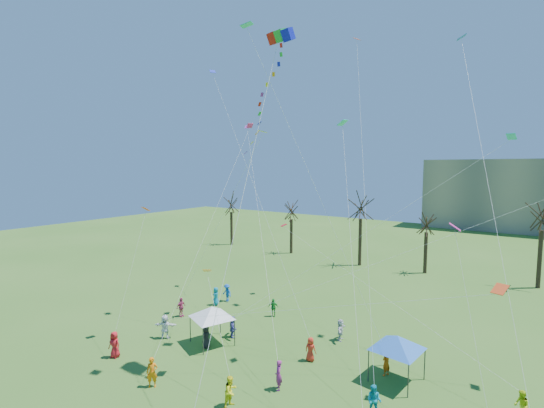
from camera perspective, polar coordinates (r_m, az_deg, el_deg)
The scene contains 6 objects.
bare_tree_row at distance 50.15m, azimuth 26.25°, elevation -2.52°, with size 70.02×7.49×10.14m.
big_box_kite at distance 23.64m, azimuth -0.68°, elevation 15.19°, with size 1.90×5.24×20.84m.
canopy_tent_white at distance 29.76m, azimuth -9.04°, elevation -15.80°, with size 3.55×3.55×2.88m.
canopy_tent_blue at distance 26.03m, azimuth 18.35°, elevation -19.18°, with size 3.83×3.83×2.90m.
festival_crowd at distance 27.34m, azimuth -0.47°, elevation -21.36°, with size 27.08×14.83×1.86m.
small_kites_aloft at distance 27.87m, azimuth 8.04°, elevation 6.23°, with size 28.72×18.60×35.45m.
Camera 1 is at (12.01, -13.92, 13.19)m, focal length 25.00 mm.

